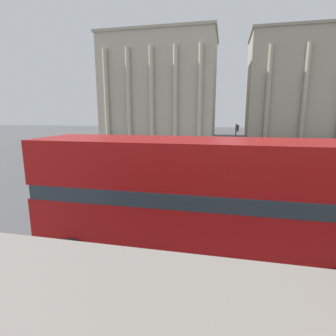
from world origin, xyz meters
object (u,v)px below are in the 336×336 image
object	(u,v)px
traffic_light_far	(236,136)
pedestrian_red	(191,171)
plaza_building_left	(161,88)
plaza_building_right	(332,85)
traffic_light_near	(305,167)
double_decker_bus	(199,196)
pedestrian_white	(205,152)

from	to	relation	value
traffic_light_far	pedestrian_red	xyz separation A→B (m)	(-3.39, -11.93, -1.45)
plaza_building_left	pedestrian_red	world-z (taller)	plaza_building_left
plaza_building_right	pedestrian_red	world-z (taller)	plaza_building_right
traffic_light_far	plaza_building_left	bearing A→B (deg)	118.67
traffic_light_near	plaza_building_right	bearing A→B (deg)	70.36
double_decker_bus	pedestrian_red	distance (m)	9.61
traffic_light_far	pedestrian_red	size ratio (longest dim) A/B	2.14
pedestrian_red	pedestrian_white	distance (m)	9.25
double_decker_bus	plaza_building_right	bearing A→B (deg)	60.68
plaza_building_right	traffic_light_far	xyz separation A→B (m)	(-19.39, -31.17, -8.01)
pedestrian_red	pedestrian_white	size ratio (longest dim) A/B	1.01
plaza_building_left	pedestrian_red	xyz separation A→B (m)	(11.83, -39.77, -9.35)
plaza_building_left	traffic_light_near	distance (m)	47.78
traffic_light_far	pedestrian_white	bearing A→B (deg)	-139.17
plaza_building_left	plaza_building_right	distance (m)	34.77
plaza_building_left	plaza_building_right	xyz separation A→B (m)	(34.61, 3.33, 0.11)
pedestrian_red	pedestrian_white	bearing A→B (deg)	-75.62
double_decker_bus	pedestrian_white	xyz separation A→B (m)	(-1.17, 18.66, -1.26)
plaza_building_left	pedestrian_white	distance (m)	34.15
plaza_building_right	traffic_light_far	bearing A→B (deg)	-121.89
traffic_light_near	traffic_light_far	distance (m)	15.94
plaza_building_right	pedestrian_red	xyz separation A→B (m)	(-22.78, -43.10, -9.46)
plaza_building_left	traffic_light_far	distance (m)	32.69
plaza_building_right	pedestrian_white	xyz separation A→B (m)	(-22.50, -33.85, -9.48)
pedestrian_red	traffic_light_far	bearing A→B (deg)	-89.73
double_decker_bus	plaza_building_right	xyz separation A→B (m)	(21.33, 52.51, 8.22)
pedestrian_red	plaza_building_right	bearing A→B (deg)	-101.72
double_decker_bus	traffic_light_far	xyz separation A→B (m)	(1.94, 21.35, 0.21)
plaza_building_right	pedestrian_red	distance (m)	49.66
double_decker_bus	pedestrian_white	size ratio (longest dim) A/B	5.91
double_decker_bus	pedestrian_red	xyz separation A→B (m)	(-1.46, 9.41, -1.24)
plaza_building_left	pedestrian_red	size ratio (longest dim) A/B	13.40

